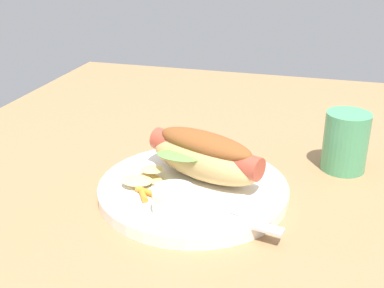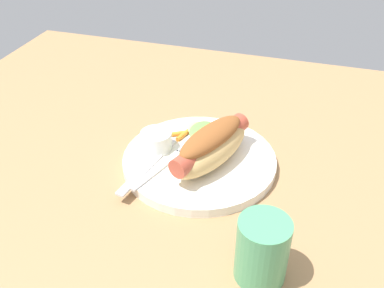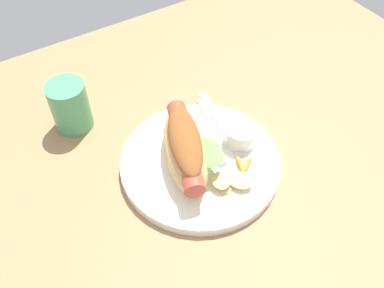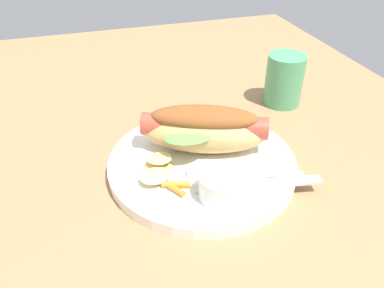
# 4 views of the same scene
# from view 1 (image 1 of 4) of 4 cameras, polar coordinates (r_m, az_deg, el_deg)

# --- Properties ---
(ground_plane) EXTENTS (1.20, 0.90, 0.02)m
(ground_plane) POSITION_cam_1_polar(r_m,az_deg,el_deg) (0.68, -0.52, -5.59)
(ground_plane) COLOR #9E754C
(plate) EXTENTS (0.25, 0.25, 0.02)m
(plate) POSITION_cam_1_polar(r_m,az_deg,el_deg) (0.65, 0.15, -5.33)
(plate) COLOR white
(plate) RESTS_ON ground_plane
(hot_dog) EXTENTS (0.12, 0.18, 0.07)m
(hot_dog) POSITION_cam_1_polar(r_m,az_deg,el_deg) (0.65, 1.48, -1.21)
(hot_dog) COLOR tan
(hot_dog) RESTS_ON plate
(sauce_ramekin) EXTENTS (0.05, 0.05, 0.03)m
(sauce_ramekin) POSITION_cam_1_polar(r_m,az_deg,el_deg) (0.57, -2.10, -6.74)
(sauce_ramekin) COLOR white
(sauce_ramekin) RESTS_ON plate
(fork) EXTENTS (0.06, 0.15, 0.00)m
(fork) POSITION_cam_1_polar(r_m,az_deg,el_deg) (0.59, 2.84, -7.26)
(fork) COLOR silver
(fork) RESTS_ON plate
(knife) EXTENTS (0.04, 0.16, 0.00)m
(knife) POSITION_cam_1_polar(r_m,az_deg,el_deg) (0.57, 2.95, -8.41)
(knife) COLOR silver
(knife) RESTS_ON plate
(chips_pile) EXTENTS (0.07, 0.06, 0.02)m
(chips_pile) POSITION_cam_1_polar(r_m,az_deg,el_deg) (0.65, -5.48, -3.84)
(chips_pile) COLOR #E9C979
(chips_pile) RESTS_ON plate
(carrot_garnish) EXTENTS (0.03, 0.04, 0.01)m
(carrot_garnish) POSITION_cam_1_polar(r_m,az_deg,el_deg) (0.62, -5.45, -5.82)
(carrot_garnish) COLOR orange
(carrot_garnish) RESTS_ON plate
(drinking_cup) EXTENTS (0.06, 0.06, 0.09)m
(drinking_cup) POSITION_cam_1_polar(r_m,az_deg,el_deg) (0.74, 17.60, 0.27)
(drinking_cup) COLOR #4C9E6B
(drinking_cup) RESTS_ON ground_plane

